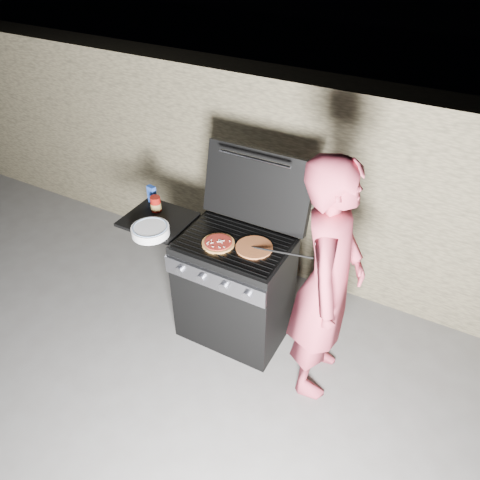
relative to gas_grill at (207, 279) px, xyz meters
The scene contains 10 objects.
ground 0.52m from the gas_grill, ahead, with size 50.00×50.00×0.00m, color slate.
stone_wall 1.17m from the gas_grill, 76.61° to the left, with size 8.00×0.35×1.80m, color #7B6E50.
gas_grill is the anchor object (origin of this frame).
pizza_topped 0.50m from the gas_grill, 23.80° to the right, with size 0.23×0.23×0.03m, color #B38E39, non-canonical shape.
pizza_plain 0.62m from the gas_grill, ahead, with size 0.26×0.26×0.01m, color orange.
sauce_jar 0.71m from the gas_grill, behind, with size 0.08×0.08×0.12m, color maroon.
blue_carton 0.80m from the gas_grill, 164.31° to the left, with size 0.07×0.04×0.15m, color #2044A6.
plate_stack 0.62m from the gas_grill, 150.20° to the right, with size 0.28×0.28×0.06m, color white.
person 1.09m from the gas_grill, ahead, with size 0.66×0.43×1.81m, color #B53B4E.
tongs 0.78m from the gas_grill, ahead, with size 0.01×0.01×0.50m, color black.
Camera 1 is at (1.30, -2.31, 2.93)m, focal length 35.00 mm.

